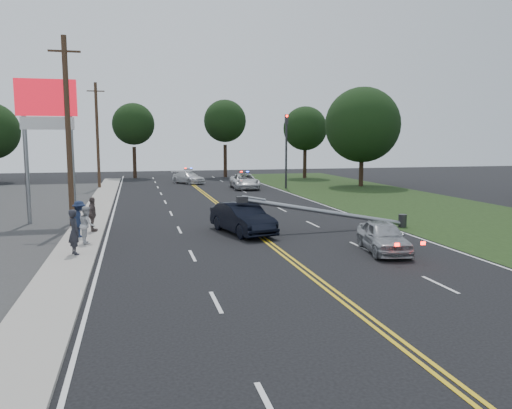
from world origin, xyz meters
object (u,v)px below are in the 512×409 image
object	(u,v)px
emergency_b	(188,178)
utility_pole_far	(97,135)
bystander_b	(87,225)
bystander_c	(80,219)
pylon_sign	(47,116)
bystander_d	(93,214)
bystander_a	(74,232)
waiting_sedan	(383,237)
crashed_sedan	(242,218)
emergency_a	(245,181)
utility_pole_mid	(68,132)
traffic_signal	(286,145)
fallen_streetlight	(335,213)

from	to	relation	value
emergency_b	utility_pole_far	bearing A→B (deg)	173.13
bystander_b	bystander_c	bearing A→B (deg)	6.07
pylon_sign	bystander_d	bearing A→B (deg)	-57.96
bystander_a	bystander_d	xyz separation A→B (m)	(0.31, 5.10, -0.05)
waiting_sedan	bystander_a	xyz separation A→B (m)	(-12.51, 2.10, 0.38)
utility_pole_far	emergency_b	world-z (taller)	utility_pole_far
bystander_d	pylon_sign	bearing A→B (deg)	35.95
crashed_sedan	waiting_sedan	xyz separation A→B (m)	(4.88, -5.50, -0.12)
bystander_a	emergency_a	bearing A→B (deg)	-50.29
bystander_b	emergency_a	bearing A→B (deg)	-37.91
pylon_sign	utility_pole_mid	world-z (taller)	utility_pole_mid
traffic_signal	bystander_b	distance (m)	28.34
fallen_streetlight	bystander_d	distance (m)	12.36
fallen_streetlight	emergency_b	bearing A→B (deg)	98.60
emergency_b	utility_pole_mid	bearing A→B (deg)	-137.97
utility_pole_far	bystander_c	distance (m)	25.68
crashed_sedan	bystander_c	xyz separation A→B (m)	(-7.80, 0.36, 0.21)
utility_pole_mid	bystander_a	size ratio (longest dim) A/B	5.46
emergency_a	bystander_c	size ratio (longest dim) A/B	2.98
bystander_c	utility_pole_far	bearing A→B (deg)	-24.72
emergency_b	pylon_sign	bearing A→B (deg)	-142.18
emergency_b	bystander_a	distance (m)	33.65
emergency_a	bystander_d	distance (m)	24.01
traffic_signal	utility_pole_mid	distance (m)	25.12
traffic_signal	emergency_b	bearing A→B (deg)	138.53
crashed_sedan	emergency_a	size ratio (longest dim) A/B	0.91
utility_pole_mid	bystander_c	xyz separation A→B (m)	(0.71, -3.34, -4.10)
utility_pole_mid	bystander_a	xyz separation A→B (m)	(0.88, -7.09, -4.05)
bystander_a	bystander_c	bearing A→B (deg)	-21.46
crashed_sedan	bystander_c	distance (m)	7.82
fallen_streetlight	bystander_c	world-z (taller)	fallen_streetlight
crashed_sedan	bystander_a	xyz separation A→B (m)	(-7.63, -3.40, 0.26)
utility_pole_mid	bystander_c	distance (m)	5.34
traffic_signal	utility_pole_far	xyz separation A→B (m)	(-17.50, 4.00, 0.88)
fallen_streetlight	waiting_sedan	world-z (taller)	fallen_streetlight
bystander_b	bystander_c	world-z (taller)	bystander_c
pylon_sign	emergency_a	bearing A→B (deg)	48.20
pylon_sign	utility_pole_mid	size ratio (longest dim) A/B	0.80
bystander_a	bystander_c	world-z (taller)	bystander_a
fallen_streetlight	waiting_sedan	size ratio (longest dim) A/B	2.43
utility_pole_far	bystander_a	distance (m)	29.39
emergency_a	bystander_d	world-z (taller)	bystander_d
utility_pole_far	bystander_a	size ratio (longest dim) A/B	5.46
utility_pole_mid	emergency_b	size ratio (longest dim) A/B	2.27
emergency_a	bystander_d	bearing A→B (deg)	-117.92
utility_pole_far	waiting_sedan	size ratio (longest dim) A/B	2.60
fallen_streetlight	emergency_a	bearing A→B (deg)	89.60
traffic_signal	utility_pole_mid	bearing A→B (deg)	-134.20
emergency_a	bystander_c	bearing A→B (deg)	-117.29
crashed_sedan	traffic_signal	bearing A→B (deg)	53.45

